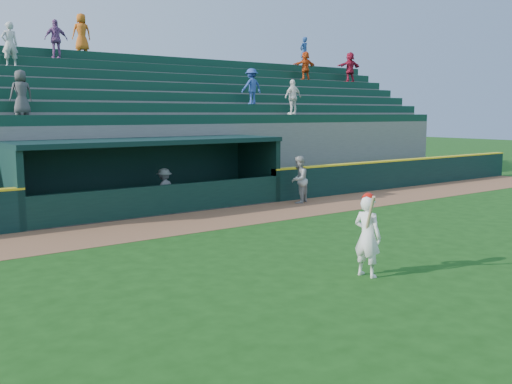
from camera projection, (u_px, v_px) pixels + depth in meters
ground at (296, 253)px, 13.69m from camera, size 120.00×120.00×0.00m
warning_track at (192, 222)px, 17.58m from camera, size 40.00×3.00×0.01m
field_wall_right at (406, 173)px, 26.04m from camera, size 15.50×0.30×1.20m
wall_stripe_right at (407, 160)px, 25.96m from camera, size 15.50×0.32×0.06m
dugout_player_front at (299, 180)px, 21.19m from camera, size 1.07×0.99×1.76m
dugout_player_inside at (164, 189)px, 19.75m from camera, size 1.04×0.76×1.44m
dugout at (147, 170)px, 19.87m from camera, size 9.40×2.80×2.46m
stands at (97, 136)px, 23.37m from camera, size 34.50×6.25×7.58m
batter_at_plate at (367, 234)px, 11.61m from camera, size 0.59×0.78×1.75m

